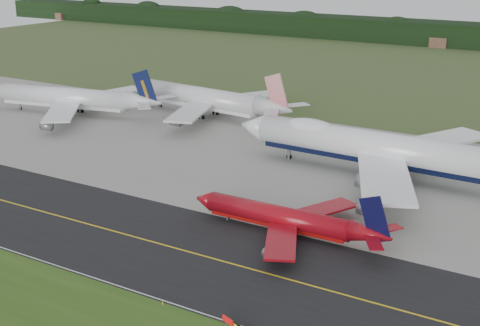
% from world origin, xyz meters
% --- Properties ---
extents(ground, '(600.00, 600.00, 0.00)m').
position_xyz_m(ground, '(0.00, 0.00, 0.00)').
color(ground, '#3D4A22').
rests_on(ground, ground).
extents(taxiway, '(400.00, 32.00, 0.02)m').
position_xyz_m(taxiway, '(0.00, -4.00, 0.01)').
color(taxiway, black).
rests_on(taxiway, ground).
extents(apron, '(400.00, 78.00, 0.01)m').
position_xyz_m(apron, '(0.00, 51.00, 0.01)').
color(apron, gray).
rests_on(apron, ground).
extents(taxiway_centreline, '(400.00, 0.40, 0.00)m').
position_xyz_m(taxiway_centreline, '(0.00, -4.00, 0.03)').
color(taxiway_centreline, yellow).
rests_on(taxiway_centreline, taxiway).
extents(taxiway_edge_line, '(400.00, 0.25, 0.00)m').
position_xyz_m(taxiway_edge_line, '(0.00, -19.50, 0.03)').
color(taxiway_edge_line, silver).
rests_on(taxiway_edge_line, taxiway).
extents(jet_ba_747, '(77.15, 63.97, 19.42)m').
position_xyz_m(jet_ba_747, '(13.89, 51.03, 6.61)').
color(jet_ba_747, white).
rests_on(jet_ba_747, ground).
extents(jet_red_737, '(39.26, 32.14, 10.64)m').
position_xyz_m(jet_red_737, '(10.59, 11.56, 2.94)').
color(jet_red_737, maroon).
rests_on(jet_red_737, ground).
extents(jet_navy_gold, '(60.54, 51.89, 15.72)m').
position_xyz_m(jet_navy_gold, '(-88.21, 57.95, 5.17)').
color(jet_navy_gold, white).
rests_on(jet_navy_gold, ground).
extents(jet_star_tail, '(62.41, 51.91, 16.45)m').
position_xyz_m(jet_star_tail, '(-51.27, 77.60, 5.48)').
color(jet_star_tail, silver).
rests_on(jet_star_tail, ground).
extents(taxiway_sign, '(4.44, 1.69, 1.55)m').
position_xyz_m(taxiway_sign, '(19.20, -21.17, 1.09)').
color(taxiway_sign, slate).
rests_on(taxiway_sign, ground).
extents(edge_marker_center, '(0.16, 0.16, 0.50)m').
position_xyz_m(edge_marker_center, '(6.64, -20.50, 0.25)').
color(edge_marker_center, yellow).
rests_on(edge_marker_center, ground).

